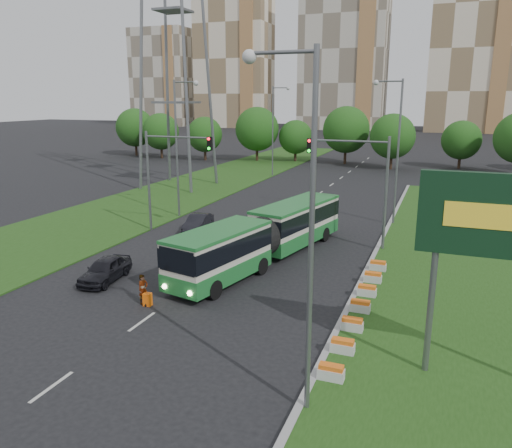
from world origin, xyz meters
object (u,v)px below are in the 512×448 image
at_px(articulated_bus, 263,236).
at_px(car_left_near, 105,269).
at_px(car_left_far, 198,223).
at_px(shopping_trolley, 147,300).
at_px(billboard, 507,226).
at_px(pedestrian, 143,289).
at_px(traffic_mast_left, 166,166).
at_px(traffic_mast_median, 363,174).

xyz_separation_m(articulated_bus, car_left_near, (-7.37, -6.89, -1.01)).
bearing_deg(articulated_bus, car_left_far, 157.72).
distance_m(car_left_near, shopping_trolley, 4.88).
xyz_separation_m(billboard, shopping_trolley, (-16.05, 1.76, -5.83)).
bearing_deg(pedestrian, traffic_mast_left, 43.25).
bearing_deg(billboard, traffic_mast_median, 115.03).
height_order(billboard, shopping_trolley, billboard).
height_order(traffic_mast_left, shopping_trolley, traffic_mast_left).
xyz_separation_m(billboard, car_left_far, (-20.53, 16.15, -5.49)).
bearing_deg(traffic_mast_median, car_left_far, 179.35).
height_order(billboard, pedestrian, billboard).
xyz_separation_m(traffic_mast_median, car_left_near, (-12.90, -12.01, -4.64)).
bearing_deg(traffic_mast_left, articulated_bus, -23.17).
xyz_separation_m(traffic_mast_median, shopping_trolley, (-8.58, -14.25, -5.01)).
bearing_deg(pedestrian, car_left_far, 33.96).
xyz_separation_m(articulated_bus, car_left_far, (-7.53, 5.27, -1.04)).
bearing_deg(shopping_trolley, articulated_bus, 68.46).
height_order(traffic_mast_left, car_left_near, traffic_mast_left).
distance_m(traffic_mast_median, pedestrian, 17.27).
xyz_separation_m(billboard, pedestrian, (-16.41, 1.95, -5.37)).
distance_m(billboard, traffic_mast_left, 27.16).
bearing_deg(shopping_trolley, pedestrian, 149.08).
bearing_deg(articulated_bus, billboard, -27.24).
bearing_deg(pedestrian, billboard, -79.00).
distance_m(car_left_near, pedestrian, 4.46).
distance_m(traffic_mast_left, articulated_bus, 11.09).
xyz_separation_m(car_left_far, pedestrian, (4.12, -14.21, 0.12)).
height_order(traffic_mast_median, car_left_near, traffic_mast_median).
bearing_deg(billboard, car_left_far, 141.81).
bearing_deg(articulated_bus, car_left_near, -124.24).
bearing_deg(car_left_near, car_left_far, 83.72).
bearing_deg(billboard, pedestrian, 173.23).
relative_size(traffic_mast_left, pedestrian, 5.04).
bearing_deg(traffic_mast_left, shopping_trolley, -63.58).
distance_m(articulated_bus, car_left_far, 9.25).
relative_size(car_left_far, shopping_trolley, 6.00).
relative_size(articulated_bus, shopping_trolley, 24.96).
height_order(billboard, articulated_bus, billboard).
distance_m(traffic_mast_left, car_left_far, 5.25).
relative_size(car_left_near, car_left_far, 1.01).
distance_m(traffic_mast_median, car_left_near, 18.22).
bearing_deg(articulated_bus, pedestrian, -98.18).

